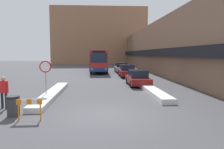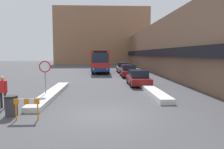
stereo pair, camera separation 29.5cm
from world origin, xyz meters
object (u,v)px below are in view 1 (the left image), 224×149
at_px(parked_car_back, 121,67).
at_px(parked_car_middle, 127,71).
at_px(construction_barricade, 29,105).
at_px(pedestrian, 4,89).
at_px(parked_car_front, 138,78).
at_px(trash_bin, 13,106).
at_px(stop_sign, 45,71).
at_px(city_bus, 99,60).

bearing_deg(parked_car_back, parked_car_middle, -90.00).
bearing_deg(construction_barricade, parked_car_middle, 69.56).
relative_size(parked_car_back, construction_barricade, 4.30).
relative_size(pedestrian, construction_barricade, 1.55).
height_order(parked_car_front, trash_bin, parked_car_front).
height_order(stop_sign, trash_bin, stop_sign).
height_order(parked_car_back, trash_bin, parked_car_back).
distance_m(stop_sign, pedestrian, 3.23).
distance_m(parked_car_front, parked_car_back, 14.33).
distance_m(city_bus, stop_sign, 21.09).
height_order(parked_car_front, parked_car_middle, parked_car_middle).
bearing_deg(parked_car_middle, city_bus, 113.79).
xyz_separation_m(parked_car_front, trash_bin, (-7.56, -9.46, -0.22)).
height_order(city_bus, stop_sign, city_bus).
distance_m(parked_car_front, construction_barricade, 12.12).
xyz_separation_m(stop_sign, trash_bin, (-0.51, -4.25, -1.29)).
bearing_deg(pedestrian, parked_car_front, 70.03).
xyz_separation_m(stop_sign, pedestrian, (-1.55, -2.73, -0.74)).
bearing_deg(parked_car_front, trash_bin, -128.63).
relative_size(parked_car_middle, parked_car_back, 0.98).
distance_m(city_bus, pedestrian, 24.08).
xyz_separation_m(parked_car_back, trash_bin, (-7.56, -23.79, -0.28)).
bearing_deg(pedestrian, trash_bin, -28.27).
xyz_separation_m(stop_sign, construction_barricade, (0.44, -4.94, -1.10)).
distance_m(pedestrian, trash_bin, 1.92).
relative_size(parked_car_middle, trash_bin, 4.89).
distance_m(parked_car_middle, trash_bin, 18.66).
xyz_separation_m(city_bus, construction_barricade, (-3.09, -25.73, -1.15)).
xyz_separation_m(parked_car_back, pedestrian, (-8.60, -22.28, 0.27)).
distance_m(parked_car_middle, parked_car_back, 6.74).
height_order(stop_sign, construction_barricade, stop_sign).
bearing_deg(trash_bin, construction_barricade, -36.03).
relative_size(parked_car_front, stop_sign, 1.75).
xyz_separation_m(parked_car_front, pedestrian, (-8.60, -7.95, 0.32)).
bearing_deg(construction_barricade, parked_car_back, 74.89).
relative_size(parked_car_middle, pedestrian, 2.72).
relative_size(city_bus, pedestrian, 7.21).
height_order(city_bus, construction_barricade, city_bus).
relative_size(parked_car_back, pedestrian, 2.77).
relative_size(trash_bin, construction_barricade, 0.86).
xyz_separation_m(trash_bin, construction_barricade, (0.95, -0.69, 0.19)).
distance_m(city_bus, parked_car_middle, 8.79).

